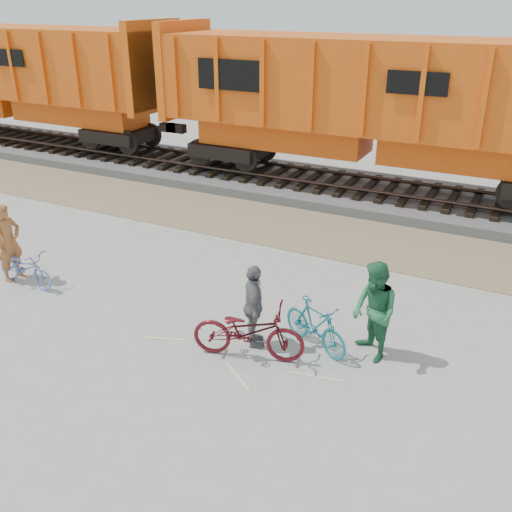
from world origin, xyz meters
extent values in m
plane|color=#9E9E99|center=(0.00, 0.00, 0.00)|extent=(120.00, 120.00, 0.00)
cube|color=#8E7458|center=(0.00, 5.50, 0.01)|extent=(120.00, 3.00, 0.02)
cube|color=slate|center=(0.00, 9.00, 0.15)|extent=(120.00, 4.00, 0.30)
cube|color=black|center=(-6.50, 9.00, 0.36)|extent=(0.22, 2.60, 0.12)
cube|color=black|center=(0.00, 9.00, 0.36)|extent=(0.22, 2.60, 0.12)
cylinder|color=#382821|center=(0.00, 8.28, 0.48)|extent=(120.00, 0.12, 0.12)
cylinder|color=#382821|center=(0.00, 9.72, 0.48)|extent=(120.00, 0.12, 0.12)
cube|color=black|center=(-14.91, 9.00, 0.94)|extent=(11.20, 2.20, 0.80)
cube|color=#DC560F|center=(-14.91, 9.00, 1.79)|extent=(11.76, 1.65, 0.90)
cube|color=#DC560F|center=(-14.91, 9.00, 3.54)|extent=(14.00, 3.00, 2.60)
cube|color=#DA530D|center=(-8.06, 9.00, 3.64)|extent=(0.30, 3.06, 3.10)
cube|color=black|center=(0.09, 9.00, 0.94)|extent=(11.20, 2.20, 0.80)
cube|color=#DC560F|center=(0.09, 9.00, 1.79)|extent=(11.76, 1.65, 0.90)
cube|color=#DC560F|center=(0.09, 9.00, 3.54)|extent=(14.00, 3.00, 2.60)
cube|color=#DA530D|center=(-6.76, 9.00, 3.64)|extent=(0.30, 3.06, 3.10)
cube|color=black|center=(-4.11, 7.42, 3.74)|extent=(2.20, 0.04, 0.90)
imported|color=#6880BE|center=(-5.03, -0.34, 0.42)|extent=(1.63, 0.64, 0.84)
imported|color=#18707A|center=(1.64, 0.23, 0.47)|extent=(1.60, 1.06, 0.94)
imported|color=#541016|center=(0.70, -0.58, 0.53)|extent=(2.12, 1.21, 1.06)
imported|color=#A8602F|center=(-5.53, -0.24, 0.90)|extent=(0.43, 0.66, 1.80)
imported|color=#26683F|center=(2.64, 0.43, 0.91)|extent=(1.12, 1.11, 1.82)
imported|color=slate|center=(0.60, -0.18, 0.80)|extent=(0.82, 1.01, 1.60)
camera|label=1|loc=(4.69, -8.17, 5.90)|focal=40.00mm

